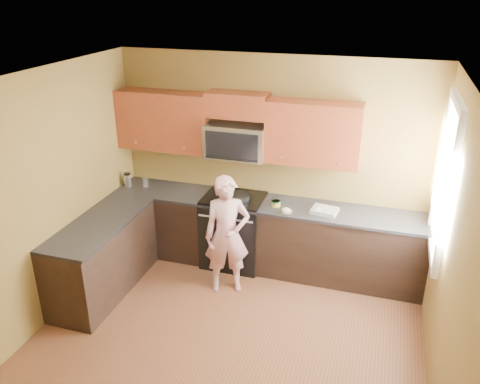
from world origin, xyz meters
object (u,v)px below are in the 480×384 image
at_px(woman, 227,235).
at_px(travel_mug, 128,187).
at_px(microwave, 237,157).
at_px(stove, 234,230).
at_px(frying_pan, 239,199).
at_px(butter_tub, 276,206).

relative_size(woman, travel_mug, 7.43).
bearing_deg(microwave, stove, -90.00).
relative_size(stove, woman, 0.65).
bearing_deg(frying_pan, butter_tub, 9.53).
bearing_deg(butter_tub, frying_pan, 179.18).
bearing_deg(butter_tub, microwave, 163.39).
relative_size(microwave, woman, 0.52).
relative_size(microwave, frying_pan, 1.61).
distance_m(woman, travel_mug, 1.71).
height_order(frying_pan, butter_tub, frying_pan).
bearing_deg(woman, frying_pan, 71.12).
xyz_separation_m(frying_pan, butter_tub, (0.48, -0.01, -0.03)).
relative_size(frying_pan, butter_tub, 4.01).
xyz_separation_m(woman, butter_tub, (0.45, 0.56, 0.19)).
bearing_deg(stove, microwave, 90.00).
xyz_separation_m(stove, woman, (0.11, -0.60, 0.25)).
bearing_deg(stove, travel_mug, -178.71).
bearing_deg(microwave, butter_tub, -16.61).
relative_size(woman, butter_tub, 12.38).
relative_size(butter_tub, travel_mug, 0.60).
distance_m(frying_pan, butter_tub, 0.48).
relative_size(stove, microwave, 1.25).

